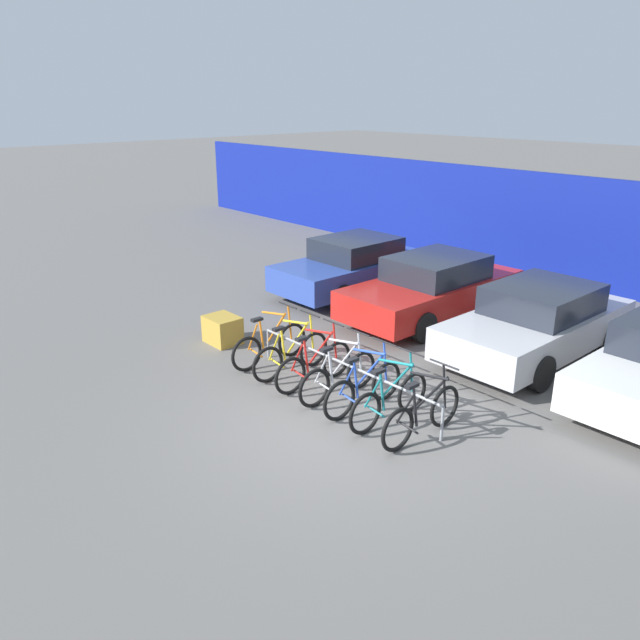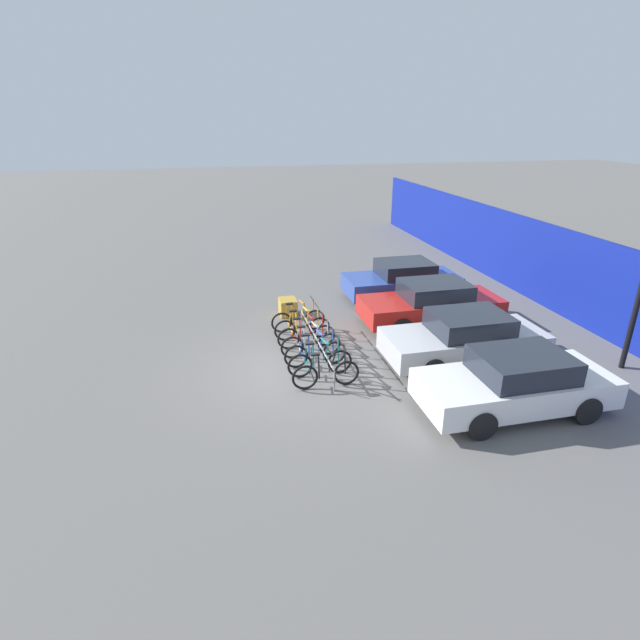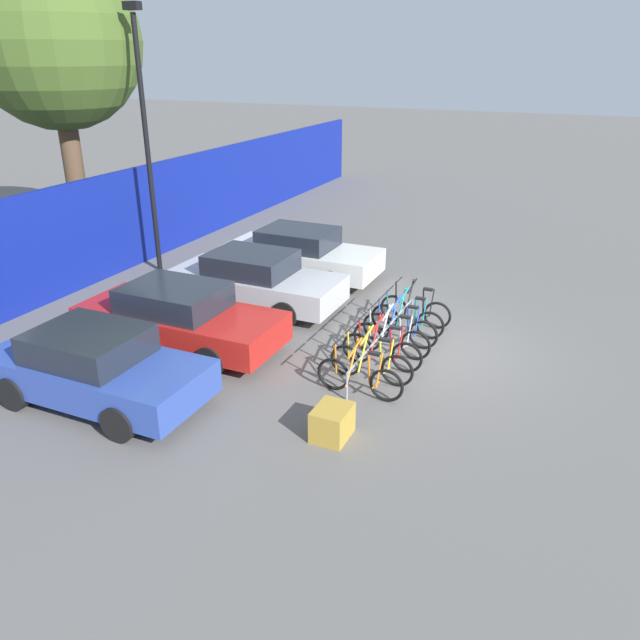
# 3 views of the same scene
# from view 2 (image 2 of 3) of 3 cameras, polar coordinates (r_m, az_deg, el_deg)

# --- Properties ---
(ground_plane) EXTENTS (120.00, 120.00, 0.00)m
(ground_plane) POSITION_cam_2_polar(r_m,az_deg,el_deg) (13.36, -2.65, -5.63)
(ground_plane) COLOR #605E5B
(hoarding_wall) EXTENTS (36.00, 0.16, 2.83)m
(hoarding_wall) POSITION_cam_2_polar(r_m,az_deg,el_deg) (17.11, 30.37, 2.71)
(hoarding_wall) COLOR navy
(hoarding_wall) RESTS_ON ground
(bike_rack) EXTENTS (4.16, 0.04, 0.57)m
(bike_rack) POSITION_cam_2_polar(r_m,az_deg,el_deg) (13.89, -0.49, -2.21)
(bike_rack) COLOR gray
(bike_rack) RESTS_ON ground
(bicycle_orange) EXTENTS (0.68, 1.71, 1.05)m
(bicycle_orange) POSITION_cam_2_polar(r_m,az_deg,el_deg) (15.54, -2.49, 0.03)
(bicycle_orange) COLOR black
(bicycle_orange) RESTS_ON ground
(bicycle_yellow) EXTENTS (0.68, 1.71, 1.05)m
(bicycle_yellow) POSITION_cam_2_polar(r_m,az_deg,el_deg) (14.97, -2.04, -0.85)
(bicycle_yellow) COLOR black
(bicycle_yellow) RESTS_ON ground
(bicycle_red) EXTENTS (0.68, 1.71, 1.05)m
(bicycle_red) POSITION_cam_2_polar(r_m,az_deg,el_deg) (14.41, -1.56, -1.78)
(bicycle_red) COLOR black
(bicycle_red) RESTS_ON ground
(bicycle_silver) EXTENTS (0.68, 1.71, 1.05)m
(bicycle_silver) POSITION_cam_2_polar(r_m,az_deg,el_deg) (13.87, -1.05, -2.77)
(bicycle_silver) COLOR black
(bicycle_silver) RESTS_ON ground
(bicycle_blue) EXTENTS (0.68, 1.71, 1.05)m
(bicycle_blue) POSITION_cam_2_polar(r_m,az_deg,el_deg) (13.36, -0.53, -3.79)
(bicycle_blue) COLOR black
(bicycle_blue) RESTS_ON ground
(bicycle_teal) EXTENTS (0.68, 1.71, 1.05)m
(bicycle_teal) POSITION_cam_2_polar(r_m,az_deg,el_deg) (12.88, 0.01, -4.83)
(bicycle_teal) COLOR black
(bicycle_teal) RESTS_ON ground
(bicycle_black) EXTENTS (0.68, 1.71, 1.05)m
(bicycle_black) POSITION_cam_2_polar(r_m,az_deg,el_deg) (12.33, 0.68, -6.13)
(bicycle_black) COLOR black
(bicycle_black) RESTS_ON ground
(car_blue) EXTENTS (1.91, 4.13, 1.40)m
(car_blue) POSITION_cam_2_polar(r_m,az_deg,el_deg) (18.55, 9.36, 4.49)
(car_blue) COLOR #2D479E
(car_blue) RESTS_ON ground
(car_red) EXTENTS (1.91, 4.46, 1.40)m
(car_red) POSITION_cam_2_polar(r_m,az_deg,el_deg) (16.38, 12.61, 1.86)
(car_red) COLOR red
(car_red) RESTS_ON ground
(car_silver) EXTENTS (1.91, 4.32, 1.40)m
(car_silver) POSITION_cam_2_polar(r_m,az_deg,el_deg) (14.02, 16.20, -2.01)
(car_silver) COLOR #B7B7BC
(car_silver) RESTS_ON ground
(car_white) EXTENTS (1.91, 4.36, 1.40)m
(car_white) POSITION_cam_2_polar(r_m,az_deg,el_deg) (12.12, 21.48, -6.68)
(car_white) COLOR silver
(car_white) RESTS_ON ground
(cargo_crate) EXTENTS (0.70, 0.56, 0.55)m
(cargo_crate) POSITION_cam_2_polar(r_m,az_deg,el_deg) (16.90, -3.68, 1.50)
(cargo_crate) COLOR #B28C33
(cargo_crate) RESTS_ON ground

